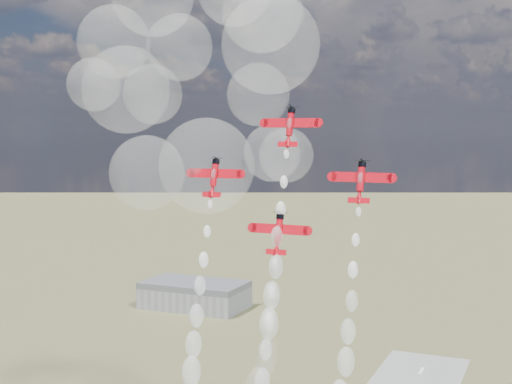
{
  "coord_description": "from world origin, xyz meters",
  "views": [
    {
      "loc": [
        44.0,
        -126.27,
        87.56
      ],
      "look_at": [
        -11.3,
        2.97,
        75.33
      ],
      "focal_mm": 50.0,
      "sensor_mm": 36.0,
      "label": 1
    }
  ],
  "objects_px": {
    "plane_slot": "(278,233)",
    "plane_right": "(361,181)",
    "plane_lead": "(290,126)",
    "plane_left": "(214,177)",
    "hangar": "(195,295)"
  },
  "relations": [
    {
      "from": "plane_left",
      "to": "hangar",
      "type": "bearing_deg",
      "value": 119.32
    },
    {
      "from": "plane_left",
      "to": "plane_slot",
      "type": "relative_size",
      "value": 1.0
    },
    {
      "from": "plane_lead",
      "to": "plane_left",
      "type": "bearing_deg",
      "value": -168.7
    },
    {
      "from": "plane_left",
      "to": "plane_right",
      "type": "relative_size",
      "value": 1.0
    },
    {
      "from": "plane_lead",
      "to": "plane_left",
      "type": "height_order",
      "value": "plane_lead"
    },
    {
      "from": "plane_lead",
      "to": "plane_slot",
      "type": "xyz_separation_m",
      "value": [
        0.0,
        -6.09,
        -20.44
      ]
    },
    {
      "from": "hangar",
      "to": "plane_lead",
      "type": "distance_m",
      "value": 223.94
    },
    {
      "from": "hangar",
      "to": "plane_slot",
      "type": "bearing_deg",
      "value": -57.51
    },
    {
      "from": "hangar",
      "to": "plane_lead",
      "type": "xyz_separation_m",
      "value": [
        114.7,
        -174.05,
        81.84
      ]
    },
    {
      "from": "plane_left",
      "to": "plane_right",
      "type": "bearing_deg",
      "value": 0.0
    },
    {
      "from": "hangar",
      "to": "plane_right",
      "type": "bearing_deg",
      "value": -53.73
    },
    {
      "from": "hangar",
      "to": "plane_slot",
      "type": "xyz_separation_m",
      "value": [
        114.7,
        -180.14,
        61.4
      ]
    },
    {
      "from": "plane_right",
      "to": "plane_slot",
      "type": "xyz_separation_m",
      "value": [
        -15.24,
        -3.04,
        -10.22
      ]
    },
    {
      "from": "plane_slot",
      "to": "plane_right",
      "type": "bearing_deg",
      "value": 11.3
    },
    {
      "from": "plane_right",
      "to": "plane_slot",
      "type": "height_order",
      "value": "plane_right"
    }
  ]
}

